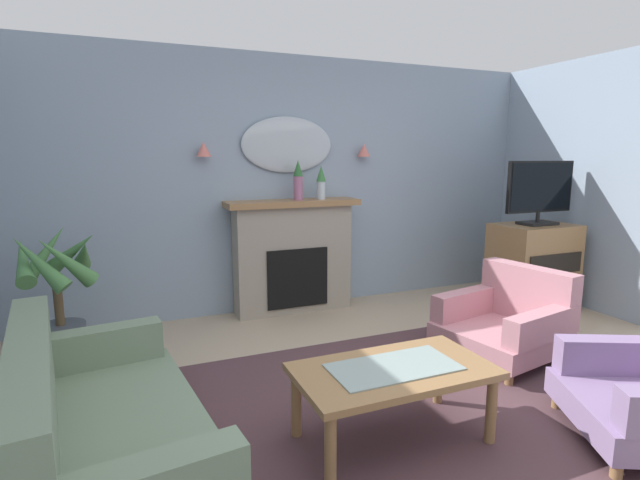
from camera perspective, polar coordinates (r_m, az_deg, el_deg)
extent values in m
cube|color=tan|center=(3.22, 14.19, -21.13)|extent=(6.59, 6.11, 0.10)
cube|color=#8C9EB2|center=(5.09, -3.05, 6.59)|extent=(6.59, 0.10, 2.60)
cube|color=#4C3338|center=(3.33, 12.07, -18.80)|extent=(3.20, 2.40, 0.01)
cube|color=gray|center=(4.96, -3.25, -2.26)|extent=(1.20, 0.28, 1.10)
cube|color=black|center=(4.90, -2.84, -4.43)|extent=(0.64, 0.12, 0.60)
cube|color=olive|center=(4.85, -3.24, 4.41)|extent=(1.36, 0.36, 0.06)
cylinder|color=#9E6084|center=(4.83, -2.61, 6.17)|extent=(0.09, 0.09, 0.24)
cone|color=#2D6633|center=(4.83, -2.63, 8.53)|extent=(0.10, 0.10, 0.16)
cylinder|color=silver|center=(4.93, 0.13, 5.92)|extent=(0.08, 0.08, 0.18)
cone|color=#38753D|center=(4.92, 0.13, 7.91)|extent=(0.10, 0.10, 0.16)
ellipsoid|color=#B2BCC6|center=(4.97, -3.89, 11.23)|extent=(0.96, 0.06, 0.56)
cone|color=#D17066|center=(4.71, -13.68, 10.44)|extent=(0.14, 0.14, 0.14)
cone|color=#D17066|center=(5.26, 5.24, 10.59)|extent=(0.14, 0.14, 0.14)
cube|color=olive|center=(2.79, 8.75, -15.13)|extent=(1.10, 0.60, 0.04)
cube|color=#8C9E99|center=(2.78, 8.76, -14.68)|extent=(0.72, 0.36, 0.01)
cylinder|color=olive|center=(2.51, 1.25, -23.87)|extent=(0.06, 0.06, 0.40)
cylinder|color=olive|center=(2.99, 19.68, -18.55)|extent=(0.06, 0.06, 0.40)
cylinder|color=olive|center=(2.89, -2.84, -18.96)|extent=(0.06, 0.06, 0.40)
cylinder|color=olive|center=(3.31, 13.91, -15.29)|extent=(0.06, 0.06, 0.40)
cube|color=gray|center=(2.81, -22.82, -20.92)|extent=(1.04, 1.79, 0.18)
cube|color=gray|center=(2.66, -31.10, -15.47)|extent=(0.39, 1.71, 0.48)
cube|color=gray|center=(3.43, -24.73, -11.44)|extent=(0.77, 0.25, 0.24)
cylinder|color=olive|center=(3.59, -18.67, -16.12)|extent=(0.07, 0.07, 0.10)
cylinder|color=olive|center=(3.55, -30.00, -17.29)|extent=(0.07, 0.07, 0.10)
cube|color=#B77A84|center=(4.14, 20.55, -10.71)|extent=(0.93, 0.93, 0.16)
cube|color=#B77A84|center=(4.32, 23.49, -5.81)|extent=(0.30, 0.82, 0.45)
cube|color=#B77A84|center=(4.28, 17.02, -7.17)|extent=(0.73, 0.27, 0.22)
cube|color=#B77A84|center=(3.90, 24.78, -9.32)|extent=(0.73, 0.27, 0.22)
cylinder|color=olive|center=(4.14, 13.70, -12.29)|extent=(0.06, 0.06, 0.10)
cylinder|color=olive|center=(3.75, 21.55, -15.13)|extent=(0.06, 0.06, 0.10)
cylinder|color=olive|center=(4.63, 19.56, -10.16)|extent=(0.06, 0.06, 0.10)
cylinder|color=olive|center=(4.29, 26.94, -12.31)|extent=(0.06, 0.06, 0.10)
cube|color=gray|center=(3.59, 31.80, -11.59)|extent=(0.71, 0.44, 0.22)
cylinder|color=olive|center=(3.57, 26.31, -16.85)|extent=(0.06, 0.06, 0.10)
cylinder|color=olive|center=(3.04, 31.78, -22.26)|extent=(0.06, 0.06, 0.10)
cube|color=olive|center=(5.51, 23.92, -2.93)|extent=(0.80, 0.56, 0.90)
cube|color=black|center=(5.31, 26.21, -2.57)|extent=(0.68, 0.02, 0.20)
cube|color=black|center=(5.42, 24.42, 1.83)|extent=(0.36, 0.24, 0.03)
cylinder|color=black|center=(5.41, 24.47, 2.51)|extent=(0.04, 0.04, 0.10)
cube|color=black|center=(5.39, 24.70, 5.78)|extent=(0.84, 0.04, 0.52)
cube|color=black|center=(5.37, 24.87, 5.76)|extent=(0.80, 0.01, 0.48)
cylinder|color=#474C56|center=(4.31, -28.28, -10.83)|extent=(0.36, 0.36, 0.31)
cylinder|color=brown|center=(4.21, -28.65, -6.70)|extent=(0.07, 0.07, 0.33)
cone|color=#4C8447|center=(4.14, -26.30, -1.54)|extent=(0.20, 0.52, 0.35)
cone|color=#4C8447|center=(4.28, -27.41, -1.27)|extent=(0.48, 0.37, 0.40)
cone|color=#4C8447|center=(4.32, -29.90, -1.40)|extent=(0.43, 0.29, 0.48)
cone|color=#4C8447|center=(4.12, -31.84, -2.07)|extent=(0.23, 0.52, 0.36)
cone|color=#4C8447|center=(3.96, -30.44, -2.37)|extent=(0.45, 0.29, 0.46)
cone|color=#4C8447|center=(3.94, -27.97, -2.19)|extent=(0.45, 0.33, 0.45)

